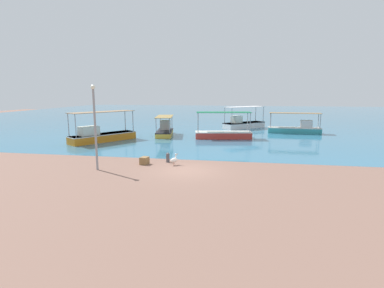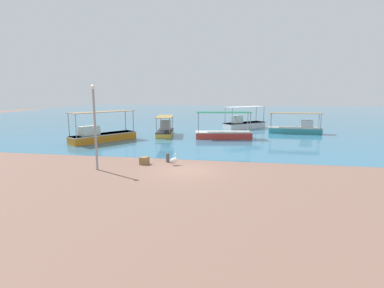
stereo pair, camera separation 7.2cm
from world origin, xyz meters
name	(u,v)px [view 1 (the left image)]	position (x,y,z in m)	size (l,w,h in m)	color
ground	(186,170)	(0.00, 0.00, 0.00)	(120.00, 120.00, 0.00)	#7D5B4D
harbor_water	(228,115)	(0.00, 48.00, 0.00)	(110.00, 90.00, 0.00)	teal
fishing_boat_near_right	(223,133)	(1.37, 13.97, 0.55)	(6.24, 2.81, 2.85)	red
fishing_boat_center	(165,130)	(-5.49, 15.17, 0.61)	(2.62, 5.28, 2.23)	gold
fishing_boat_near_left	(296,128)	(9.81, 19.60, 0.61)	(6.25, 1.75, 2.47)	teal
fishing_boat_far_left	(243,123)	(3.46, 23.52, 0.67)	(5.85, 5.51, 2.98)	white
fishing_boat_far_right	(101,135)	(-10.66, 9.63, 0.68)	(5.22, 6.78, 3.02)	orange
pelican	(174,160)	(-1.09, 1.23, 0.38)	(0.58, 0.70, 0.80)	#E0997A
lamp_post	(95,123)	(-5.71, -0.84, 3.05)	(0.28, 0.28, 5.40)	gray
mooring_bollard	(168,157)	(-1.74, 1.99, 0.38)	(0.26, 0.26, 0.71)	#47474C
cargo_crate	(144,161)	(-3.19, 1.12, 0.26)	(0.62, 0.48, 0.51)	olive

